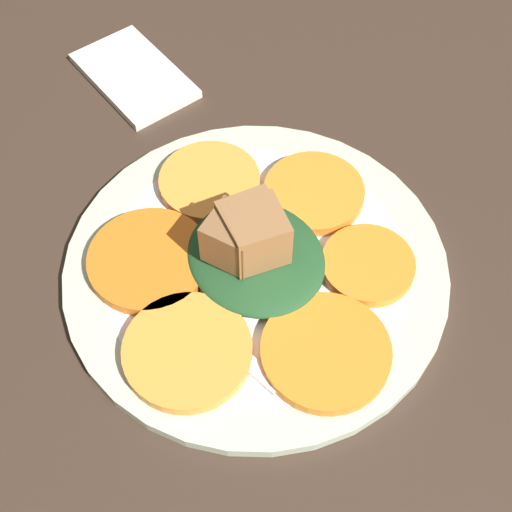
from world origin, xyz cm
name	(u,v)px	position (x,y,z in cm)	size (l,w,h in cm)	color
table_slab	(256,278)	(0.00, 0.00, 1.00)	(120.00, 120.00, 2.00)	#38281E
plate	(256,267)	(0.00, 0.00, 2.52)	(29.75, 29.75, 1.05)	beige
carrot_slice_0	(326,352)	(9.17, -0.91, 3.57)	(9.28, 9.28, 0.94)	orange
carrot_slice_1	(368,265)	(5.58, 6.46, 3.57)	(7.16, 7.16, 0.94)	orange
carrot_slice_2	(314,192)	(-2.37, 7.85, 3.57)	(8.28, 8.28, 0.94)	orange
carrot_slice_3	(210,182)	(-8.55, 1.78, 3.57)	(8.40, 8.40, 0.94)	orange
carrot_slice_4	(149,260)	(-5.03, -6.46, 3.57)	(9.46, 9.46, 0.94)	orange
carrot_slice_5	(187,351)	(3.15, -8.58, 3.57)	(9.22, 9.22, 0.94)	orange
center_pile	(252,246)	(-0.22, -0.18, 5.37)	(11.21, 10.09, 5.86)	#1E4723
fork	(189,311)	(0.39, -6.54, 3.30)	(17.14, 4.18, 0.40)	silver
napkin	(134,76)	(-24.59, 4.36, 2.40)	(12.16, 7.29, 0.80)	silver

